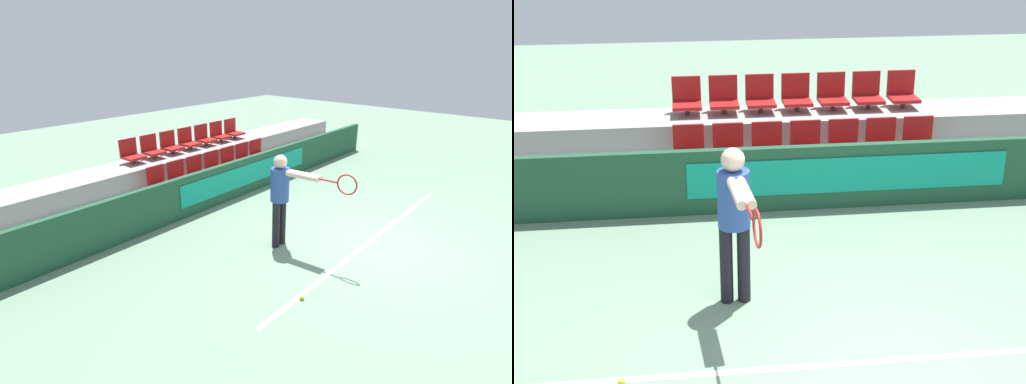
{
  "view_description": "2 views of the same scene",
  "coord_description": "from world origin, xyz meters",
  "views": [
    {
      "loc": [
        -6.17,
        -2.41,
        3.34
      ],
      "look_at": [
        -0.7,
        2.33,
        0.62
      ],
      "focal_mm": 28.0,
      "sensor_mm": 36.0,
      "label": 1
    },
    {
      "loc": [
        -1.59,
        -4.83,
        3.81
      ],
      "look_at": [
        -0.73,
        2.32,
        0.77
      ],
      "focal_mm": 50.0,
      "sensor_mm": 36.0,
      "label": 2
    }
  ],
  "objects": [
    {
      "name": "bleacher_tier_middle",
      "position": [
        0.0,
        5.03,
        0.43
      ],
      "size": [
        10.96,
        0.94,
        0.86
      ],
      "color": "#9E9E99",
      "rests_on": "ground"
    },
    {
      "name": "stadium_chair_9",
      "position": [
        -0.53,
        5.15,
        1.07
      ],
      "size": [
        0.41,
        0.42,
        0.52
      ],
      "color": "#333333",
      "rests_on": "bleacher_tier_middle"
    },
    {
      "name": "stadium_chair_13",
      "position": [
        1.59,
        5.15,
        1.07
      ],
      "size": [
        0.41,
        0.42,
        0.52
      ],
      "color": "#333333",
      "rests_on": "bleacher_tier_middle"
    },
    {
      "name": "bleacher_tier_front",
      "position": [
        0.0,
        4.09,
        0.21
      ],
      "size": [
        10.96,
        0.94,
        0.43
      ],
      "color": "#9E9E99",
      "rests_on": "ground"
    },
    {
      "name": "stadium_chair_2",
      "position": [
        -0.53,
        4.21,
        0.65
      ],
      "size": [
        0.41,
        0.42,
        0.52
      ],
      "color": "#333333",
      "rests_on": "bleacher_tier_front"
    },
    {
      "name": "barrier_wall",
      "position": [
        0.01,
        3.54,
        0.43
      ],
      "size": [
        11.36,
        0.14,
        0.86
      ],
      "color": "#1E4C33",
      "rests_on": "ground"
    },
    {
      "name": "stadium_chair_11",
      "position": [
        0.53,
        5.15,
        1.07
      ],
      "size": [
        0.41,
        0.42,
        0.52
      ],
      "color": "#333333",
      "rests_on": "bleacher_tier_middle"
    },
    {
      "name": "stadium_chair_7",
      "position": [
        -1.59,
        5.15,
        1.07
      ],
      "size": [
        0.41,
        0.42,
        0.52
      ],
      "color": "#333333",
      "rests_on": "bleacher_tier_middle"
    },
    {
      "name": "stadium_chair_6",
      "position": [
        1.59,
        4.21,
        0.65
      ],
      "size": [
        0.41,
        0.42,
        0.52
      ],
      "color": "#333333",
      "rests_on": "bleacher_tier_front"
    },
    {
      "name": "tennis_player",
      "position": [
        -1.18,
        1.31,
        1.01
      ],
      "size": [
        0.31,
        1.49,
        1.63
      ],
      "rotation": [
        0.0,
        0.0,
        0.09
      ],
      "color": "black",
      "rests_on": "ground"
    },
    {
      "name": "ground_plane",
      "position": [
        0.0,
        0.0,
        0.0
      ],
      "size": [
        30.0,
        30.0,
        0.0
      ],
      "primitive_type": "plane",
      "color": "gray"
    },
    {
      "name": "tennis_ball",
      "position": [
        -2.24,
        0.15,
        0.03
      ],
      "size": [
        0.07,
        0.07,
        0.07
      ],
      "color": "#CCDB33",
      "rests_on": "ground"
    },
    {
      "name": "stadium_chair_0",
      "position": [
        -1.59,
        4.21,
        0.65
      ],
      "size": [
        0.41,
        0.42,
        0.52
      ],
      "color": "#333333",
      "rests_on": "bleacher_tier_front"
    },
    {
      "name": "stadium_chair_5",
      "position": [
        1.06,
        4.21,
        0.65
      ],
      "size": [
        0.41,
        0.42,
        0.52
      ],
      "color": "#333333",
      "rests_on": "bleacher_tier_front"
    },
    {
      "name": "stadium_chair_4",
      "position": [
        0.53,
        4.21,
        0.65
      ],
      "size": [
        0.41,
        0.42,
        0.52
      ],
      "color": "#333333",
      "rests_on": "bleacher_tier_front"
    },
    {
      "name": "court_baseline",
      "position": [
        0.0,
        0.21,
        0.0
      ],
      "size": [
        6.26,
        0.08,
        0.01
      ],
      "color": "white",
      "rests_on": "ground"
    },
    {
      "name": "stadium_chair_8",
      "position": [
        -1.06,
        5.15,
        1.07
      ],
      "size": [
        0.41,
        0.42,
        0.52
      ],
      "color": "#333333",
      "rests_on": "bleacher_tier_middle"
    },
    {
      "name": "stadium_chair_3",
      "position": [
        0.0,
        4.21,
        0.65
      ],
      "size": [
        0.41,
        0.42,
        0.52
      ],
      "color": "#333333",
      "rests_on": "bleacher_tier_front"
    },
    {
      "name": "stadium_chair_1",
      "position": [
        -1.06,
        4.21,
        0.65
      ],
      "size": [
        0.41,
        0.42,
        0.52
      ],
      "color": "#333333",
      "rests_on": "bleacher_tier_front"
    },
    {
      "name": "stadium_chair_12",
      "position": [
        1.06,
        5.15,
        1.07
      ],
      "size": [
        0.41,
        0.42,
        0.52
      ],
      "color": "#333333",
      "rests_on": "bleacher_tier_middle"
    },
    {
      "name": "stadium_chair_10",
      "position": [
        0.0,
        5.15,
        1.07
      ],
      "size": [
        0.41,
        0.42,
        0.52
      ],
      "color": "#333333",
      "rests_on": "bleacher_tier_middle"
    }
  ]
}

